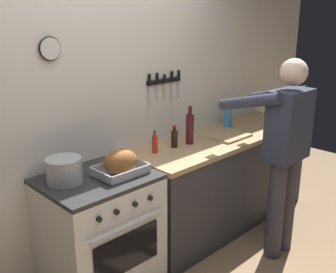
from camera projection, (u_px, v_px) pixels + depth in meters
The scene contains 11 objects.
wall_back at pixel (91, 107), 3.00m from camera, with size 6.00×0.13×2.60m.
counter_block at pixel (222, 179), 3.81m from camera, with size 2.03×0.65×0.90m.
stove at pixel (100, 234), 2.86m from camera, with size 0.76×0.67×0.90m.
person_cook at pixel (284, 147), 3.18m from camera, with size 0.51×0.63×1.66m.
roasting_pan at pixel (120, 163), 2.75m from camera, with size 0.35×0.26×0.19m.
stock_pot at pixel (64, 170), 2.62m from camera, with size 0.24×0.24×0.17m.
cutting_board at pixel (230, 136), 3.60m from camera, with size 0.36×0.24×0.02m, color tan.
bottle_dish_soap at pixel (228, 117), 3.93m from camera, with size 0.07×0.07×0.23m.
bottle_soy_sauce at pixel (174, 138), 3.32m from camera, with size 0.06×0.06×0.19m.
bottle_wine_red at pixel (190, 128), 3.39m from camera, with size 0.07×0.07×0.33m.
bottle_hot_sauce at pixel (155, 144), 3.18m from camera, with size 0.05×0.05×0.19m.
Camera 1 is at (-1.63, -1.16, 1.98)m, focal length 42.28 mm.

